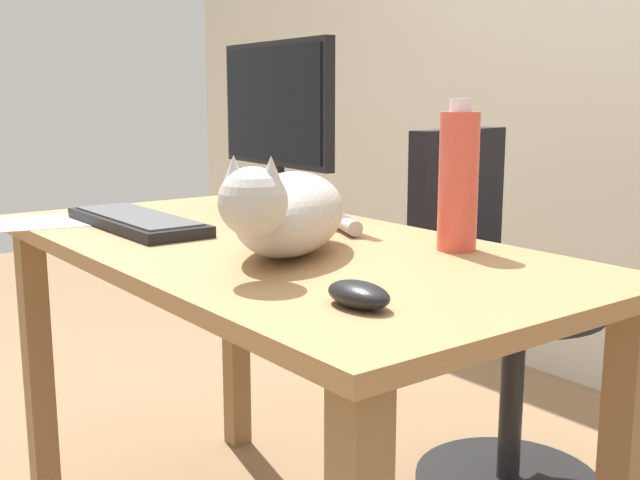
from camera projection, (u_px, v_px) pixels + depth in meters
name	position (u px, v px, depth m)	size (l,w,h in m)	color
desk	(270.00, 296.00, 1.57)	(1.37, 0.69, 0.75)	#9E7247
office_chair	(497.00, 337.00, 2.02)	(0.48, 0.48, 0.95)	black
monitor	(276.00, 120.00, 1.90)	(0.48, 0.20, 0.41)	black
keyboard	(137.00, 221.00, 1.71)	(0.44, 0.15, 0.03)	black
cat	(288.00, 212.00, 1.39)	(0.41, 0.50, 0.20)	#B2ADA8
computer_mouse	(359.00, 294.00, 1.07)	(0.11, 0.06, 0.04)	black
paper_sheet	(57.00, 221.00, 1.79)	(0.21, 0.30, 0.00)	white
water_bottle	(458.00, 180.00, 1.44)	(0.07, 0.07, 0.28)	#D84C3D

